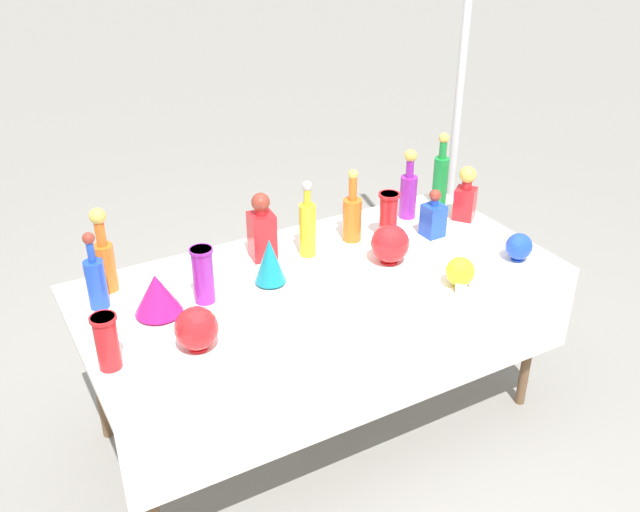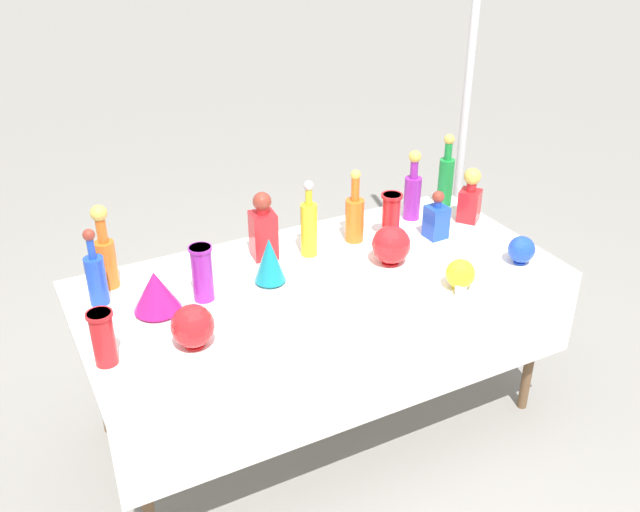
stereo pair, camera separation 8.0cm
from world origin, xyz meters
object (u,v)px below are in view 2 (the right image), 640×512
(fluted_vase_1, at_px, (156,291))
(round_bowl_3, at_px, (193,326))
(tall_bottle_3, at_px, (96,276))
(round_bowl_1, at_px, (460,274))
(square_decanter_0, at_px, (263,229))
(slender_vase_1, at_px, (103,337))
(slender_vase_2, at_px, (391,216))
(cardboard_box_behind_left, at_px, (296,284))
(fluted_vase_0, at_px, (270,260))
(slender_vase_0, at_px, (202,272))
(tall_bottle_4, at_px, (446,177))
(round_bowl_2, at_px, (521,250))
(canopy_pole, at_px, (464,122))
(tall_bottle_5, at_px, (105,253))
(round_bowl_0, at_px, (391,245))
(square_decanter_2, at_px, (436,219))
(tall_bottle_2, at_px, (355,215))
(tall_bottle_0, at_px, (309,226))
(tall_bottle_1, at_px, (413,191))
(square_decanter_1, at_px, (470,197))

(fluted_vase_1, bearing_deg, round_bowl_3, -79.61)
(tall_bottle_3, height_order, round_bowl_1, tall_bottle_3)
(square_decanter_0, relative_size, slender_vase_1, 1.49)
(slender_vase_2, relative_size, cardboard_box_behind_left, 0.38)
(square_decanter_0, relative_size, fluted_vase_0, 1.52)
(slender_vase_0, bearing_deg, tall_bottle_4, 11.96)
(round_bowl_2, bearing_deg, slender_vase_2, 130.43)
(slender_vase_2, distance_m, round_bowl_1, 0.49)
(fluted_vase_0, height_order, canopy_pole, canopy_pole)
(tall_bottle_3, bearing_deg, slender_vase_1, -99.06)
(round_bowl_1, relative_size, cardboard_box_behind_left, 0.22)
(cardboard_box_behind_left, distance_m, canopy_pole, 1.27)
(square_decanter_0, bearing_deg, tall_bottle_4, 4.56)
(tall_bottle_5, height_order, round_bowl_0, tall_bottle_5)
(square_decanter_2, height_order, canopy_pole, canopy_pole)
(tall_bottle_4, distance_m, round_bowl_2, 0.65)
(slender_vase_0, relative_size, round_bowl_2, 1.86)
(tall_bottle_2, distance_m, slender_vase_0, 0.79)
(slender_vase_0, relative_size, cardboard_box_behind_left, 0.40)
(slender_vase_0, distance_m, round_bowl_1, 1.02)
(round_bowl_2, bearing_deg, fluted_vase_0, 161.20)
(round_bowl_3, height_order, canopy_pole, canopy_pole)
(tall_bottle_4, height_order, canopy_pole, canopy_pole)
(round_bowl_2, bearing_deg, tall_bottle_0, 147.61)
(tall_bottle_5, distance_m, slender_vase_0, 0.41)
(fluted_vase_1, relative_size, round_bowl_3, 1.10)
(fluted_vase_0, xyz_separation_m, cardboard_box_behind_left, (0.50, 0.81, -0.68))
(round_bowl_0, xyz_separation_m, round_bowl_2, (0.49, -0.25, -0.02))
(tall_bottle_2, relative_size, round_bowl_3, 2.09)
(slender_vase_2, bearing_deg, cardboard_box_behind_left, 100.95)
(fluted_vase_0, bearing_deg, fluted_vase_1, 179.92)
(tall_bottle_5, xyz_separation_m, cardboard_box_behind_left, (1.09, 0.54, -0.73))
(tall_bottle_3, xyz_separation_m, round_bowl_0, (1.17, -0.26, -0.03))
(fluted_vase_0, relative_size, fluted_vase_1, 1.11)
(tall_bottle_1, height_order, round_bowl_0, tall_bottle_1)
(tall_bottle_3, bearing_deg, square_decanter_0, 3.86)
(tall_bottle_5, xyz_separation_m, round_bowl_1, (1.24, -0.67, -0.09))
(slender_vase_2, height_order, round_bowl_0, slender_vase_2)
(tall_bottle_1, distance_m, fluted_vase_0, 0.88)
(square_decanter_1, bearing_deg, tall_bottle_3, 177.64)
(slender_vase_0, bearing_deg, canopy_pole, 18.98)
(slender_vase_2, bearing_deg, round_bowl_0, -121.84)
(tall_bottle_1, distance_m, tall_bottle_2, 0.37)
(fluted_vase_1, bearing_deg, tall_bottle_1, 10.32)
(square_decanter_1, distance_m, cardboard_box_behind_left, 1.16)
(tall_bottle_4, bearing_deg, slender_vase_2, -156.07)
(tall_bottle_5, relative_size, round_bowl_0, 2.08)
(round_bowl_2, relative_size, cardboard_box_behind_left, 0.21)
(tall_bottle_2, bearing_deg, canopy_pole, 24.60)
(tall_bottle_0, relative_size, slender_vase_1, 1.71)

